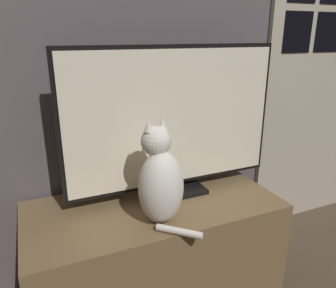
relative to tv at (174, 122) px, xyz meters
The scene contains 5 objects.
wall_back 0.55m from the tv, 118.65° to the left, with size 4.80×0.05×2.60m.
tv_stand 0.61m from the tv, 150.11° to the right, with size 1.15×0.54×0.47m.
tv is the anchor object (origin of this frame).
cat 0.32m from the tv, 126.64° to the right, with size 0.22×0.30×0.43m.
door 1.14m from the tv, 10.24° to the left, with size 0.84×0.04×2.05m.
Camera 1 is at (-0.48, -0.33, 1.21)m, focal length 35.00 mm.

